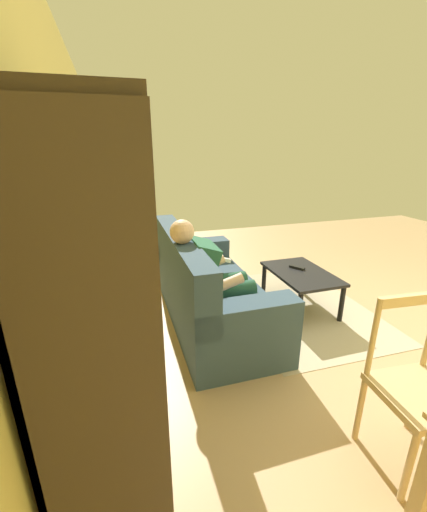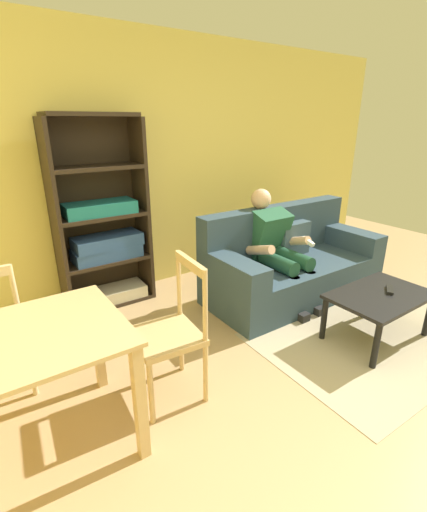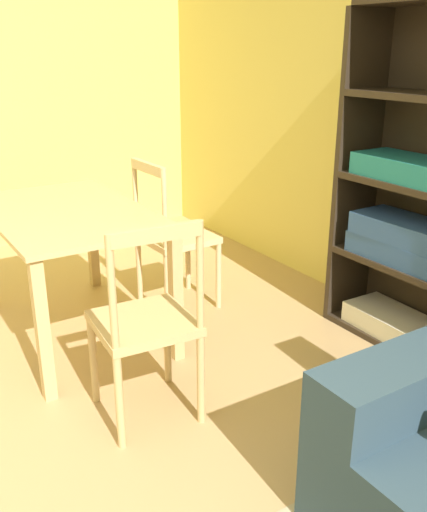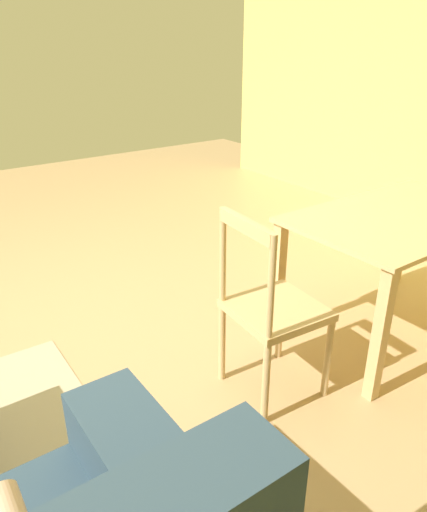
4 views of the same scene
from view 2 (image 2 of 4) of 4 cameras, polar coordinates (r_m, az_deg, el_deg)
name	(u,v)px [view 2 (image 2 of 4)]	position (r m, az deg, el deg)	size (l,w,h in m)	color
ground_plane	(352,433)	(2.60, 20.97, -24.52)	(9.16, 9.16, 0.00)	tan
wall_back	(145,167)	(4.05, -10.74, 13.57)	(7.16, 0.12, 2.64)	#DBC660
couch	(290,264)	(3.99, 11.95, -1.28)	(1.94, 0.87, 0.92)	#2D4251
person_lounging	(276,246)	(3.77, 9.76, 1.53)	(0.59, 0.95, 1.13)	#23563D
coffee_table	(380,300)	(3.39, 24.66, -6.30)	(0.87, 0.57, 0.42)	black
tv_remote	(390,290)	(3.45, 25.97, -4.77)	(0.05, 0.17, 0.02)	black
bookshelf	(103,230)	(3.72, -16.98, 3.94)	(0.87, 0.36, 1.85)	#2D2319
dining_chair_facing_couch	(170,334)	(2.45, -6.79, -12.05)	(0.45, 0.45, 0.96)	tan
area_rug	(373,336)	(3.56, 23.80, -11.46)	(2.00, 1.40, 0.01)	tan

